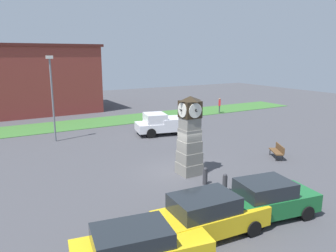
{
  "coord_description": "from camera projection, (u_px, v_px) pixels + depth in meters",
  "views": [
    {
      "loc": [
        -9.98,
        -15.56,
        6.85
      ],
      "look_at": [
        0.05,
        1.78,
        2.4
      ],
      "focal_mm": 35.0,
      "sensor_mm": 36.0,
      "label": 1
    }
  ],
  "objects": [
    {
      "name": "bollard_end_row",
      "position": [
        205.0,
        176.0,
        17.44
      ],
      "size": [
        0.25,
        0.25,
        0.95
      ],
      "color": "#333338",
      "rests_on": "ground_plane"
    },
    {
      "name": "grass_verge_far",
      "position": [
        86.0,
        123.0,
        32.7
      ],
      "size": [
        53.13,
        4.83,
        0.04
      ],
      "primitive_type": "cube",
      "color": "#386B2D",
      "rests_on": "ground_plane"
    },
    {
      "name": "car_navy_sedan",
      "position": [
        139.0,
        248.0,
        10.47
      ],
      "size": [
        4.64,
        2.48,
        1.5
      ],
      "color": "gold",
      "rests_on": "ground_plane"
    },
    {
      "name": "pickup_truck",
      "position": [
        164.0,
        123.0,
        28.33
      ],
      "size": [
        5.23,
        3.18,
        1.85
      ],
      "color": "silver",
      "rests_on": "ground_plane"
    },
    {
      "name": "bollard_far_row",
      "position": [
        225.0,
        183.0,
        16.46
      ],
      "size": [
        0.24,
        0.24,
        0.98
      ],
      "color": "#333338",
      "rests_on": "ground_plane"
    },
    {
      "name": "pedestrian_near_bench",
      "position": [
        220.0,
        104.0,
        38.19
      ],
      "size": [
        0.44,
        0.46,
        1.79
      ],
      "color": "#3F3F47",
      "rests_on": "ground_plane"
    },
    {
      "name": "car_near_tower",
      "position": [
        209.0,
        214.0,
        12.51
      ],
      "size": [
        4.5,
        2.17,
        1.65
      ],
      "color": "gold",
      "rests_on": "ground_plane"
    },
    {
      "name": "warehouse_blue_far",
      "position": [
        8.0,
        79.0,
        37.32
      ],
      "size": [
        19.8,
        9.77,
        7.89
      ],
      "color": "maroon",
      "rests_on": "ground_plane"
    },
    {
      "name": "ground_plane",
      "position": [
        182.0,
        171.0,
        19.51
      ],
      "size": [
        88.54,
        88.54,
        0.0
      ],
      "primitive_type": "plane",
      "color": "#424247"
    },
    {
      "name": "car_by_building",
      "position": [
        268.0,
        198.0,
        13.92
      ],
      "size": [
        4.23,
        2.43,
        1.63
      ],
      "color": "#19602D",
      "rests_on": "ground_plane"
    },
    {
      "name": "bollard_mid_row",
      "position": [
        251.0,
        192.0,
        15.39
      ],
      "size": [
        0.3,
        0.3,
        0.93
      ],
      "color": "#333338",
      "rests_on": "ground_plane"
    },
    {
      "name": "clock_tower",
      "position": [
        190.0,
        138.0,
        18.64
      ],
      "size": [
        1.33,
        1.37,
        4.55
      ],
      "color": "gray",
      "rests_on": "ground_plane"
    },
    {
      "name": "bollard_near_tower",
      "position": [
        277.0,
        203.0,
        14.13
      ],
      "size": [
        0.23,
        0.23,
        1.06
      ],
      "color": "brown",
      "rests_on": "ground_plane"
    },
    {
      "name": "bench",
      "position": [
        278.0,
        150.0,
        21.83
      ],
      "size": [
        1.25,
        1.65,
        0.9
      ],
      "color": "brown",
      "rests_on": "ground_plane"
    },
    {
      "name": "street_lamp_near_road",
      "position": [
        52.0,
        93.0,
        25.31
      ],
      "size": [
        0.5,
        0.24,
        6.7
      ],
      "color": "slate",
      "rests_on": "ground_plane"
    }
  ]
}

